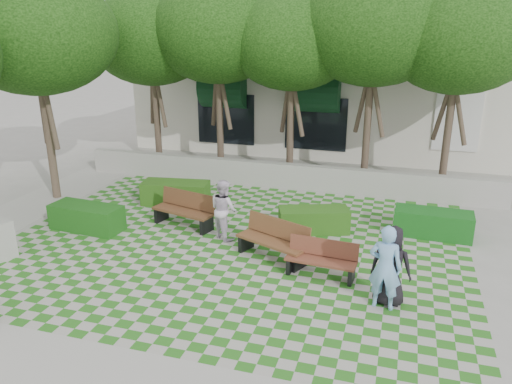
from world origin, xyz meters
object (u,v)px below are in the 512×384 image
(hedge_west, at_px, (87,217))
(person_white, at_px, (224,209))
(hedge_east, at_px, (433,223))
(bench_east, at_px, (322,260))
(hedge_midleft, at_px, (176,193))
(person_blue, at_px, (385,267))
(bench_mid, at_px, (274,240))
(bench_west, at_px, (185,210))
(person_dark, at_px, (391,266))
(hedge_midright, at_px, (314,220))

(hedge_west, bearing_deg, person_white, 8.48)
(hedge_east, bearing_deg, bench_east, -128.61)
(hedge_midleft, relative_size, person_blue, 1.16)
(hedge_midleft, bearing_deg, hedge_east, -2.18)
(hedge_east, bearing_deg, bench_mid, -145.78)
(bench_west, height_order, person_dark, person_dark)
(hedge_east, height_order, hedge_midright, hedge_east)
(hedge_midright, relative_size, hedge_west, 0.94)
(person_dark, bearing_deg, bench_west, -17.87)
(person_white, bearing_deg, person_blue, -172.37)
(bench_west, xyz_separation_m, hedge_east, (6.85, 1.32, -0.12))
(hedge_east, relative_size, person_blue, 1.13)
(bench_east, bearing_deg, person_white, 158.84)
(bench_mid, height_order, hedge_midright, bench_mid)
(bench_mid, distance_m, person_white, 1.86)
(hedge_midleft, distance_m, hedge_west, 3.06)
(person_blue, bearing_deg, bench_mid, -22.63)
(hedge_midleft, height_order, person_blue, person_blue)
(bench_mid, xyz_separation_m, hedge_midleft, (-4.06, 2.92, -0.10))
(bench_east, xyz_separation_m, hedge_west, (-6.85, 0.83, -0.05))
(bench_west, relative_size, person_blue, 1.09)
(bench_east, height_order, bench_mid, bench_mid)
(hedge_west, bearing_deg, hedge_east, 14.12)
(hedge_midright, bearing_deg, hedge_west, -164.52)
(hedge_midright, height_order, person_white, person_white)
(hedge_midleft, bearing_deg, person_dark, -31.75)
(bench_mid, xyz_separation_m, person_dark, (2.85, -1.36, 0.39))
(bench_mid, xyz_separation_m, person_blue, (2.74, -1.57, 0.44))
(hedge_midleft, relative_size, person_white, 1.29)
(bench_east, bearing_deg, hedge_midleft, 151.54)
(bench_east, distance_m, bench_mid, 1.42)
(bench_west, xyz_separation_m, hedge_midright, (3.65, 0.67, -0.14))
(hedge_east, height_order, person_white, person_white)
(bench_east, relative_size, hedge_east, 0.81)
(bench_east, relative_size, person_white, 1.01)
(bench_west, relative_size, person_white, 1.20)
(bench_mid, bearing_deg, person_white, 175.69)
(bench_west, xyz_separation_m, person_white, (1.38, -0.46, 0.35))
(hedge_east, relative_size, hedge_midright, 1.07)
(bench_east, xyz_separation_m, hedge_midleft, (-5.36, 3.49, -0.04))
(bench_west, bearing_deg, person_dark, -9.58)
(hedge_midright, bearing_deg, hedge_east, 11.44)
(bench_mid, bearing_deg, hedge_west, -159.59)
(hedge_west, height_order, person_dark, person_dark)
(bench_east, xyz_separation_m, person_white, (-2.92, 1.41, 0.42))
(bench_mid, height_order, person_white, person_white)
(person_blue, xyz_separation_m, person_dark, (0.11, 0.21, -0.05))
(hedge_midright, relative_size, person_blue, 1.06)
(hedge_midleft, bearing_deg, person_blue, -33.41)
(hedge_midleft, distance_m, person_dark, 8.14)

